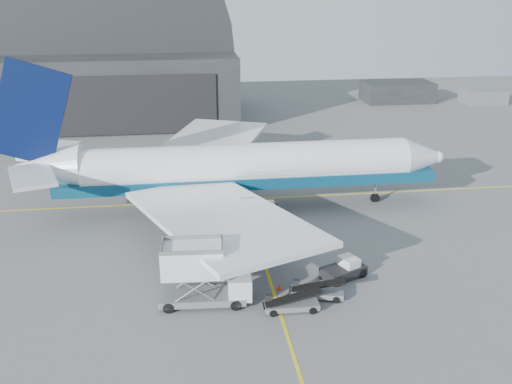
{
  "coord_description": "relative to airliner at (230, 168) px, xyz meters",
  "views": [
    {
      "loc": [
        -6.85,
        -41.28,
        24.06
      ],
      "look_at": [
        0.08,
        10.35,
        4.5
      ],
      "focal_mm": 40.0,
      "sensor_mm": 36.0,
      "label": 1
    }
  ],
  "objects": [
    {
      "name": "distant_bldg_b",
      "position": [
        56.84,
        50.7,
        -4.8
      ],
      "size": [
        8.0,
        6.0,
        2.8
      ],
      "primitive_type": "cube",
      "color": "slate",
      "rests_on": "ground"
    },
    {
      "name": "taxi_lines",
      "position": [
        1.84,
        -4.63,
        -4.79
      ],
      "size": [
        80.0,
        42.12,
        0.02
      ],
      "color": "gold",
      "rests_on": "ground"
    },
    {
      "name": "belt_loader_a",
      "position": [
        2.71,
        -21.24,
        -4.27
      ],
      "size": [
        4.48,
        1.62,
        1.71
      ],
      "rotation": [
        0.0,
        0.0,
        -0.01
      ],
      "color": "slate",
      "rests_on": "ground"
    },
    {
      "name": "airliner",
      "position": [
        0.0,
        0.0,
        0.0
      ],
      "size": [
        48.84,
        47.36,
        17.14
      ],
      "color": "white",
      "rests_on": "ground"
    },
    {
      "name": "belt_loader_b",
      "position": [
        5.11,
        -19.63,
        -4.27
      ],
      "size": [
        4.57,
        2.4,
        1.71
      ],
      "rotation": [
        0.0,
        0.0,
        -0.24
      ],
      "color": "slate",
      "rests_on": "ground"
    },
    {
      "name": "hangar",
      "position": [
        -20.16,
        47.65,
        4.75
      ],
      "size": [
        50.0,
        28.3,
        28.0
      ],
      "color": "black",
      "rests_on": "ground"
    },
    {
      "name": "catering_truck",
      "position": [
        -4.04,
        -19.29,
        -2.29
      ],
      "size": [
        7.34,
        3.13,
        4.95
      ],
      "rotation": [
        0.0,
        0.0,
        -0.06
      ],
      "color": "slate",
      "rests_on": "ground"
    },
    {
      "name": "traffic_cone",
      "position": [
        2.36,
        -18.01,
        -4.54
      ],
      "size": [
        0.37,
        0.37,
        0.54
      ],
      "color": "red",
      "rests_on": "ground"
    },
    {
      "name": "pushback_tug",
      "position": [
        8.28,
        -16.58,
        -4.15
      ],
      "size": [
        4.25,
        3.43,
        1.73
      ],
      "rotation": [
        0.0,
        0.0,
        0.43
      ],
      "color": "black",
      "rests_on": "ground"
    },
    {
      "name": "ground",
      "position": [
        1.84,
        -17.3,
        -4.8
      ],
      "size": [
        200.0,
        200.0,
        0.0
      ],
      "primitive_type": "plane",
      "color": "#565659",
      "rests_on": "ground"
    },
    {
      "name": "distant_bldg_a",
      "position": [
        39.84,
        54.7,
        -4.8
      ],
      "size": [
        14.0,
        8.0,
        4.0
      ],
      "primitive_type": "cube",
      "color": "black",
      "rests_on": "ground"
    }
  ]
}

